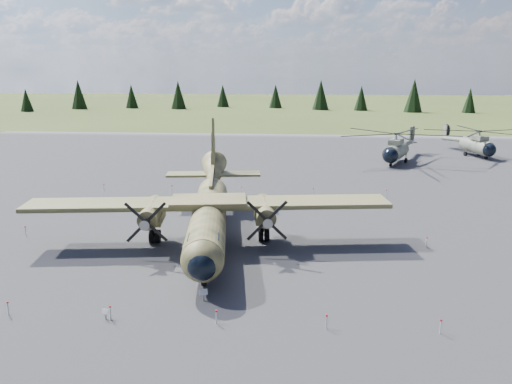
{
  "coord_description": "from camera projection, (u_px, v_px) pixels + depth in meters",
  "views": [
    {
      "loc": [
        6.33,
        -38.15,
        13.65
      ],
      "look_at": [
        2.83,
        2.0,
        3.73
      ],
      "focal_mm": 35.0,
      "sensor_mm": 36.0,
      "label": 1
    }
  ],
  "objects": [
    {
      "name": "helicopter_near",
      "position": [
        397.0,
        142.0,
        73.75
      ],
      "size": [
        23.76,
        23.76,
        4.6
      ],
      "rotation": [
        0.0,
        0.0,
        -0.4
      ],
      "color": "gray",
      "rests_on": "ground"
    },
    {
      "name": "ground",
      "position": [
        219.0,
        241.0,
        40.7
      ],
      "size": [
        500.0,
        500.0,
        0.0
      ],
      "primitive_type": "plane",
      "color": "#4C5727",
      "rests_on": "ground"
    },
    {
      "name": "apron",
      "position": [
        235.0,
        208.0,
        50.38
      ],
      "size": [
        120.0,
        120.0,
        0.04
      ],
      "primitive_type": "cube",
      "color": "slate",
      "rests_on": "ground"
    },
    {
      "name": "helicopter_mid",
      "position": [
        477.0,
        138.0,
        79.53
      ],
      "size": [
        20.48,
        21.43,
        4.28
      ],
      "rotation": [
        0.0,
        0.0,
        0.25
      ],
      "color": "gray",
      "rests_on": "ground"
    },
    {
      "name": "info_placard_left",
      "position": [
        105.0,
        312.0,
        27.88
      ],
      "size": [
        0.45,
        0.29,
        0.66
      ],
      "rotation": [
        0.0,
        0.0,
        -0.31
      ],
      "color": "gray",
      "rests_on": "ground"
    },
    {
      "name": "barrier_fence",
      "position": [
        213.0,
        236.0,
        40.55
      ],
      "size": [
        33.12,
        29.62,
        0.85
      ],
      "color": "silver",
      "rests_on": "ground"
    },
    {
      "name": "treeline",
      "position": [
        272.0,
        186.0,
        39.05
      ],
      "size": [
        303.75,
        304.87,
        10.9
      ],
      "color": "black",
      "rests_on": "ground"
    },
    {
      "name": "transport_plane",
      "position": [
        209.0,
        208.0,
        40.51
      ],
      "size": [
        28.65,
        25.85,
        9.42
      ],
      "rotation": [
        0.0,
        0.0,
        0.14
      ],
      "color": "#3D3F22",
      "rests_on": "ground"
    },
    {
      "name": "info_placard_right",
      "position": [
        203.0,
        293.0,
        30.06
      ],
      "size": [
        0.55,
        0.36,
        0.79
      ],
      "rotation": [
        0.0,
        0.0,
        0.33
      ],
      "color": "gray",
      "rests_on": "ground"
    }
  ]
}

